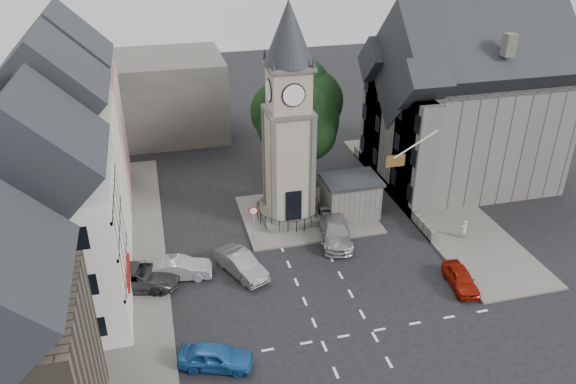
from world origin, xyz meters
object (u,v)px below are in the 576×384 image
object	(u,v)px
clock_tower	(289,119)
car_east_red	(461,278)
pedestrian	(464,230)
car_west_blue	(216,357)
stone_shelter	(350,196)

from	to	relation	value
clock_tower	car_east_red	bearing A→B (deg)	-52.17
car_east_red	pedestrian	xyz separation A→B (m)	(3.00, 4.96, 0.16)
clock_tower	car_east_red	distance (m)	15.76
car_west_blue	pedestrian	size ratio (longest dim) A/B	2.56
clock_tower	car_west_blue	world-z (taller)	clock_tower
clock_tower	pedestrian	distance (m)	14.91
stone_shelter	pedestrian	world-z (taller)	stone_shelter
pedestrian	clock_tower	bearing A→B (deg)	-32.86
car_west_blue	car_east_red	size ratio (longest dim) A/B	1.10
stone_shelter	car_east_red	world-z (taller)	stone_shelter
stone_shelter	car_east_red	size ratio (longest dim) A/B	1.20
clock_tower	stone_shelter	bearing A→B (deg)	-5.84
stone_shelter	car_west_blue	size ratio (longest dim) A/B	1.09
clock_tower	pedestrian	world-z (taller)	clock_tower
stone_shelter	car_west_blue	world-z (taller)	stone_shelter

